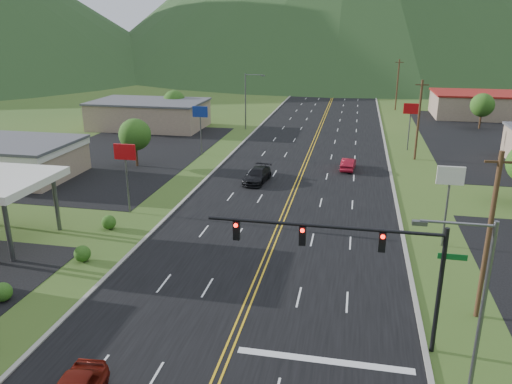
% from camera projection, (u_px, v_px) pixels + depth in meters
% --- Properties ---
extents(traffic_signal, '(13.10, 0.43, 7.00)m').
position_uv_depth(traffic_signal, '(361.00, 252.00, 25.34)').
color(traffic_signal, black).
rests_on(traffic_signal, ground).
extents(streetlight_east, '(3.28, 0.25, 9.00)m').
position_uv_depth(streetlight_east, '(475.00, 306.00, 20.80)').
color(streetlight_east, '#59595E').
rests_on(streetlight_east, ground).
extents(streetlight_west, '(3.28, 0.25, 9.00)m').
position_uv_depth(streetlight_west, '(247.00, 98.00, 80.86)').
color(streetlight_west, '#59595E').
rests_on(streetlight_west, ground).
extents(building_west_mid, '(14.40, 10.40, 4.10)m').
position_uv_depth(building_west_mid, '(10.00, 157.00, 55.85)').
color(building_west_mid, tan).
rests_on(building_west_mid, ground).
extents(building_west_far, '(18.40, 11.40, 4.50)m').
position_uv_depth(building_west_far, '(149.00, 114.00, 82.99)').
color(building_west_far, tan).
rests_on(building_west_far, ground).
extents(building_east_far, '(16.40, 12.40, 4.50)m').
position_uv_depth(building_east_far, '(478.00, 105.00, 92.93)').
color(building_east_far, tan).
rests_on(building_east_far, ground).
extents(pole_sign_west_a, '(2.00, 0.18, 6.40)m').
position_uv_depth(pole_sign_west_a, '(125.00, 159.00, 44.15)').
color(pole_sign_west_a, '#59595E').
rests_on(pole_sign_west_a, ground).
extents(pole_sign_west_b, '(2.00, 0.18, 6.40)m').
position_uv_depth(pole_sign_west_b, '(200.00, 117.00, 64.60)').
color(pole_sign_west_b, '#59595E').
rests_on(pole_sign_west_b, ground).
extents(pole_sign_east_a, '(2.00, 0.18, 6.40)m').
position_uv_depth(pole_sign_east_a, '(450.00, 184.00, 37.23)').
color(pole_sign_east_a, '#59595E').
rests_on(pole_sign_east_a, ground).
extents(pole_sign_east_b, '(2.00, 0.18, 6.40)m').
position_uv_depth(pole_sign_east_b, '(411.00, 113.00, 66.97)').
color(pole_sign_east_b, '#59595E').
rests_on(pole_sign_east_b, ground).
extents(tree_west_a, '(3.84, 3.84, 5.82)m').
position_uv_depth(tree_west_a, '(135.00, 135.00, 59.59)').
color(tree_west_a, '#382314').
rests_on(tree_west_a, ground).
extents(tree_west_b, '(3.84, 3.84, 5.82)m').
position_uv_depth(tree_west_b, '(174.00, 101.00, 85.63)').
color(tree_west_b, '#382314').
rests_on(tree_west_b, ground).
extents(tree_east_b, '(3.84, 3.84, 5.82)m').
position_uv_depth(tree_east_b, '(482.00, 105.00, 81.63)').
color(tree_east_b, '#382314').
rests_on(tree_east_b, ground).
extents(utility_pole_a, '(1.60, 0.28, 10.00)m').
position_uv_depth(utility_pole_a, '(489.00, 236.00, 27.81)').
color(utility_pole_a, '#382314').
rests_on(utility_pole_a, ground).
extents(utility_pole_b, '(1.60, 0.28, 10.00)m').
position_uv_depth(utility_pole_b, '(419.00, 120.00, 62.21)').
color(utility_pole_b, '#382314').
rests_on(utility_pole_b, ground).
extents(utility_pole_c, '(1.60, 0.28, 10.00)m').
position_uv_depth(utility_pole_c, '(397.00, 84.00, 99.39)').
color(utility_pole_c, '#382314').
rests_on(utility_pole_c, ground).
extents(utility_pole_d, '(1.60, 0.28, 10.00)m').
position_uv_depth(utility_pole_d, '(388.00, 68.00, 136.57)').
color(utility_pole_d, '#382314').
rests_on(utility_pole_d, ground).
extents(car_dark_mid, '(2.71, 5.46, 1.53)m').
position_uv_depth(car_dark_mid, '(257.00, 176.00, 54.23)').
color(car_dark_mid, black).
rests_on(car_dark_mid, ground).
extents(car_red_far, '(1.82, 4.38, 1.41)m').
position_uv_depth(car_red_far, '(348.00, 164.00, 58.92)').
color(car_red_far, maroon).
rests_on(car_red_far, ground).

